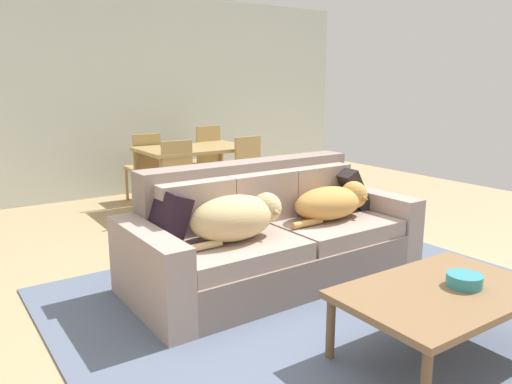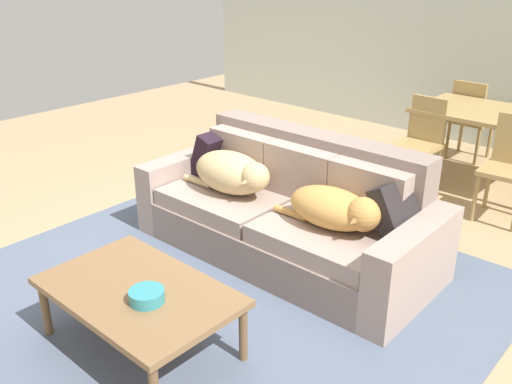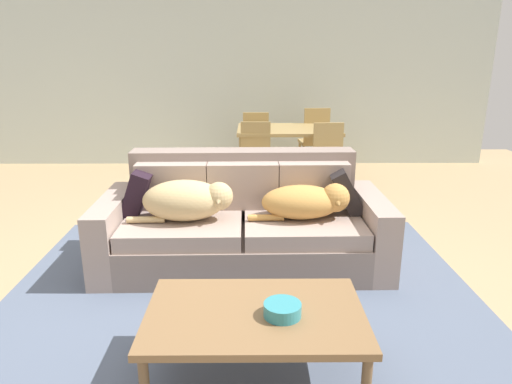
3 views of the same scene
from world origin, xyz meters
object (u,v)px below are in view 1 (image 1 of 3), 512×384
couch (271,237)px  bowl_on_coffee_table (464,280)px  dining_table (195,153)px  dining_chair_near_right (253,171)px  dining_chair_far_right (205,157)px  dog_on_right_cushion (333,202)px  dining_chair_far_left (145,164)px  throw_pillow_by_left_arm (167,219)px  dining_chair_near_left (182,177)px  throw_pillow_by_right_arm (346,189)px  coffee_table (441,296)px  dog_on_left_cushion (237,217)px

couch → bowl_on_coffee_table: couch is taller
couch → dining_table: 2.46m
dining_chair_near_right → dining_chair_far_right: bearing=87.3°
dog_on_right_cushion → dining_chair_far_left: size_ratio=0.90×
dog_on_right_cushion → bowl_on_coffee_table: bearing=-102.2°
throw_pillow_by_left_arm → dining_table: 2.73m
dining_table → dining_chair_far_left: (-0.42, 0.60, -0.19)m
dining_table → dining_chair_near_left: bearing=-129.3°
dog_on_right_cushion → dining_chair_far_left: bearing=96.0°
bowl_on_coffee_table → dining_table: dining_table is taller
dining_chair_near_left → dining_chair_near_right: (0.88, -0.10, -0.00)m
throw_pillow_by_right_arm → dining_table: throw_pillow_by_right_arm is taller
dining_chair_near_left → bowl_on_coffee_table: bearing=-85.8°
bowl_on_coffee_table → throw_pillow_by_right_arm: bearing=68.5°
bowl_on_coffee_table → dining_chair_near_left: size_ratio=0.22×
bowl_on_coffee_table → coffee_table: bearing=163.4°
throw_pillow_by_left_arm → dining_chair_near_left: bearing=61.8°
dog_on_right_cushion → dining_chair_near_right: 1.96m
couch → dining_chair_far_left: size_ratio=2.60×
dining_chair_near_left → dining_chair_near_right: 0.89m
couch → throw_pillow_by_left_arm: (-0.86, 0.04, 0.27)m
throw_pillow_by_left_arm → coffee_table: (0.95, -1.52, -0.24)m
couch → dog_on_right_cushion: 0.58m
dining_table → couch: bearing=-102.9°
dog_on_left_cushion → dining_chair_near_left: size_ratio=0.91×
coffee_table → dining_chair_far_right: 4.49m
couch → bowl_on_coffee_table: 1.55m
dining_chair_far_left → dining_table: bearing=125.6°
throw_pillow_by_right_arm → dining_chair_far_left: 3.00m
dining_chair_near_left → dining_chair_far_left: size_ratio=1.00×
throw_pillow_by_right_arm → bowl_on_coffee_table: throw_pillow_by_right_arm is taller
dog_on_left_cushion → dining_chair_far_left: bearing=79.2°
coffee_table → dining_chair_far_right: dining_chair_far_right is taller
dining_chair_far_left → dining_chair_far_right: dining_chair_far_right is taller
bowl_on_coffee_table → dog_on_right_cushion: bearing=78.7°
dining_chair_far_right → dog_on_left_cushion: bearing=61.6°
dog_on_left_cushion → dining_chair_near_left: (0.54, 2.03, -0.10)m
dining_chair_far_right → dog_on_right_cushion: bearing=77.2°
dog_on_right_cushion → dining_chair_far_right: dining_chair_far_right is taller
dining_chair_near_left → dining_chair_far_left: 1.13m
couch → throw_pillow_by_left_arm: size_ratio=6.30×
coffee_table → dining_chair_near_left: dining_chair_near_left is taller
bowl_on_coffee_table → dining_chair_near_right: dining_chair_near_right is taller
dog_on_left_cushion → bowl_on_coffee_table: (0.65, -1.34, -0.16)m
dining_table → dining_chair_near_left: 0.71m
bowl_on_coffee_table → dining_chair_far_right: 4.50m
couch → dining_chair_near_right: size_ratio=2.58×
dining_chair_far_left → dining_chair_near_left: bearing=90.1°
throw_pillow_by_right_arm → bowl_on_coffee_table: 1.72m
dog_on_left_cushion → bowl_on_coffee_table: dog_on_left_cushion is taller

